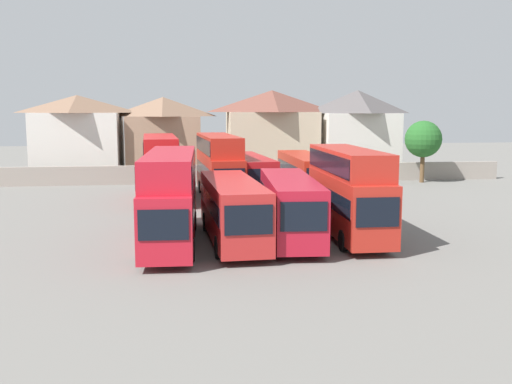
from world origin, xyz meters
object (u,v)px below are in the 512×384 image
bus_5 (160,164)px  house_terrace_left (78,136)px  bus_3 (290,205)px  house_terrace_far_right (357,131)px  house_terrace_right (272,132)px  bus_7 (249,174)px  tree_left_of_lot (423,139)px  bus_4 (348,188)px  bus_6 (219,163)px  bus_2 (233,207)px  house_terrace_centre (164,136)px  bus_8 (305,173)px  bus_1 (171,193)px

bus_5 → house_terrace_left: 18.92m
bus_3 → house_terrace_left: house_terrace_left is taller
house_terrace_far_right → house_terrace_right: bearing=178.1°
bus_7 → tree_left_of_lot: bearing=109.6°
bus_5 → bus_7: bus_5 is taller
bus_4 → bus_6: size_ratio=0.86×
bus_7 → bus_2: bearing=-13.8°
bus_5 → house_terrace_centre: (-0.15, 17.08, 1.45)m
bus_4 → house_terrace_far_right: (10.17, 31.96, 1.90)m
bus_5 → house_terrace_centre: bearing=177.3°
bus_4 → house_terrace_far_right: bearing=162.8°
bus_6 → bus_2: bearing=-4.6°
bus_5 → bus_4: bearing=32.3°
bus_3 → bus_5: 17.19m
bus_2 → bus_8: bus_8 is taller
bus_3 → bus_4: bearing=96.2°
bus_5 → bus_6: size_ratio=0.95×
bus_3 → tree_left_of_lot: tree_left_of_lot is taller
bus_7 → house_terrace_centre: size_ratio=1.31×
bus_6 → tree_left_of_lot: tree_left_of_lot is taller
bus_1 → house_terrace_far_right: bearing=150.4°
house_terrace_far_right → tree_left_of_lot: house_terrace_far_right is taller
house_terrace_left → house_terrace_far_right: bearing=0.1°
bus_4 → bus_8: (0.83, 15.58, -0.83)m
bus_5 → tree_left_of_lot: size_ratio=1.85×
bus_7 → house_terrace_left: size_ratio=1.22×
house_terrace_centre → house_terrace_left: bearing=-176.9°
bus_3 → house_terrace_far_right: bearing=160.9°
bus_1 → house_terrace_centre: house_terrace_centre is taller
bus_3 → bus_4: 3.45m
bus_1 → bus_2: bearing=90.1°
tree_left_of_lot → bus_4: bearing=-121.3°
house_terrace_far_right → bus_8: bearing=-119.7°
bus_3 → bus_1: bearing=-84.6°
house_terrace_left → house_terrace_right: size_ratio=0.90×
bus_8 → house_terrace_left: house_terrace_left is taller
bus_5 → house_terrace_centre: 17.15m
bus_6 → bus_3: bearing=7.1°
house_terrace_centre → house_terrace_far_right: 21.21m
bus_7 → bus_4: bearing=9.6°
bus_8 → house_terrace_far_right: 19.05m
house_terrace_far_right → tree_left_of_lot: size_ratio=1.52×
bus_4 → house_terrace_right: bearing=179.3°
bus_3 → bus_5: (-7.54, 15.43, 0.88)m
bus_2 → bus_6: (0.30, 15.80, 0.94)m
bus_5 → bus_6: bus_6 is taller
tree_left_of_lot → bus_7: bearing=-156.5°
bus_1 → house_terrace_left: size_ratio=1.33×
house_terrace_left → tree_left_of_lot: house_terrace_left is taller
bus_2 → bus_6: bearing=176.2°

